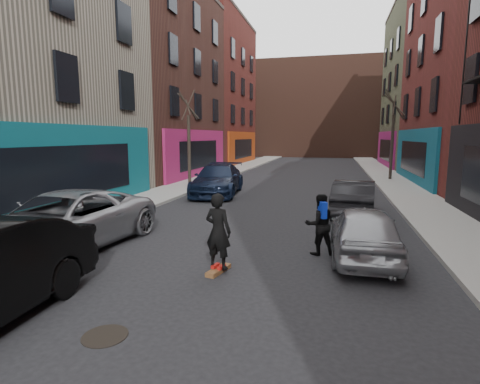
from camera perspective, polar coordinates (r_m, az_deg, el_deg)
The scene contains 14 objects.
sidewalk_left at distance 34.69m, azimuth -0.38°, elevation 3.58°, with size 2.50×84.00×0.13m, color gray.
sidewalk_right at distance 33.81m, azimuth 20.62°, elevation 2.91°, with size 2.50×84.00×0.13m, color gray.
buildings_left at distance 25.66m, azimuth -26.16°, elevation 19.37°, with size 12.00×56.00×16.50m, color #581A19.
building_far at distance 59.64m, azimuth 12.05°, elevation 12.14°, with size 40.00×10.00×14.00m, color #47281E.
tree_left_far at distance 23.12m, azimuth -7.82°, elevation 9.25°, with size 2.00×2.00×6.50m, color black, non-canonical shape.
tree_right_far at distance 27.73m, azimuth 22.27°, elevation 8.88°, with size 2.00×2.00×6.80m, color black, non-canonical shape.
parked_left_far at distance 11.13m, azimuth -25.33°, elevation -4.08°, with size 2.60×5.64×1.57m, color gray.
parked_left_end at distance 19.71m, azimuth -3.40°, elevation 1.92°, with size 2.22×5.46×1.58m, color black.
parked_right_far at distance 9.97m, azimuth 18.40°, elevation -5.72°, with size 1.60×3.97×1.35m, color #909298.
parked_right_end at distance 15.06m, azimuth 16.99°, elevation -0.86°, with size 1.47×4.22×1.39m, color black.
skateboard at distance 8.65m, azimuth -3.30°, elevation -11.81°, with size 0.22×0.80×0.10m, color brown.
skateboarder at distance 8.38m, azimuth -3.36°, elevation -5.97°, with size 0.63×0.41×1.72m, color black.
pedestrian at distance 9.90m, azimuth 12.00°, elevation -4.82°, with size 0.95×0.86×1.59m.
manhole at distance 6.52m, azimuth -19.89°, elevation -19.92°, with size 0.70×0.70×0.01m, color black.
Camera 1 is at (2.40, -3.46, 3.06)m, focal length 28.00 mm.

